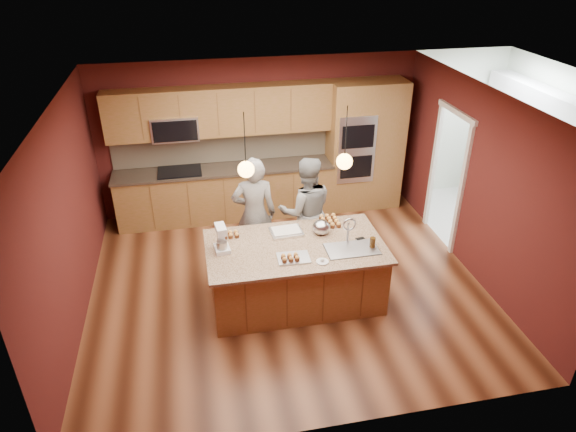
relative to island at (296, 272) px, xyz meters
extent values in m
plane|color=#401E10|center=(-0.07, 0.35, -0.44)|extent=(5.50, 5.50, 0.00)
plane|color=white|center=(-0.07, 0.35, 2.26)|extent=(5.50, 5.50, 0.00)
plane|color=#4D1816|center=(-0.07, 2.85, 0.91)|extent=(5.50, 0.00, 5.50)
plane|color=#4D1816|center=(-0.07, -2.15, 0.91)|extent=(5.50, 0.00, 5.50)
plane|color=#4D1816|center=(-2.82, 0.35, 0.91)|extent=(0.00, 5.00, 5.00)
plane|color=#4D1816|center=(2.68, 0.35, 0.91)|extent=(0.00, 5.00, 5.00)
cube|color=brown|center=(-0.72, 2.55, 0.01)|extent=(3.70, 0.60, 0.90)
cube|color=#2C211D|center=(-0.72, 2.54, 0.47)|extent=(3.74, 0.64, 0.04)
cube|color=#C5B393|center=(-0.72, 2.84, 0.78)|extent=(3.70, 0.03, 0.56)
cube|color=brown|center=(-0.72, 2.67, 1.46)|extent=(3.70, 0.36, 0.80)
cube|color=black|center=(-1.47, 2.53, 0.50)|extent=(0.72, 0.52, 0.03)
cube|color=silver|center=(-1.47, 2.65, 1.24)|extent=(0.76, 0.40, 0.40)
cube|color=brown|center=(1.53, 2.55, 0.71)|extent=(0.80, 0.60, 2.30)
cube|color=silver|center=(1.53, 2.25, 0.76)|extent=(0.66, 0.04, 1.20)
cube|color=brown|center=(2.18, 2.55, 0.71)|extent=(0.50, 0.60, 2.30)
plane|color=beige|center=(3.58, 1.55, -0.44)|extent=(2.60, 2.60, 0.00)
plane|color=silver|center=(4.48, 1.55, 0.91)|extent=(0.00, 2.70, 2.70)
cube|color=silver|center=(4.28, 1.55, 1.51)|extent=(0.35, 2.40, 0.75)
cylinder|color=black|center=(-0.62, 0.00, 1.91)|extent=(0.01, 0.01, 0.70)
sphere|color=#FFB14E|center=(-0.62, 0.00, 1.56)|extent=(0.20, 0.20, 0.20)
cylinder|color=black|center=(0.59, 0.00, 1.91)|extent=(0.01, 0.01, 0.70)
sphere|color=#FFB14E|center=(0.59, 0.00, 1.56)|extent=(0.20, 0.20, 0.20)
cube|color=brown|center=(-0.02, 0.00, -0.03)|extent=(2.24, 1.21, 0.82)
cube|color=#D1AE8E|center=(-0.02, 0.00, 0.40)|extent=(2.34, 1.31, 0.04)
cube|color=silver|center=(0.68, -0.23, 0.34)|extent=(0.67, 0.39, 0.18)
imported|color=black|center=(-0.43, 0.91, 0.44)|extent=(0.67, 0.47, 1.77)
imported|color=slate|center=(0.34, 0.91, 0.41)|extent=(0.86, 0.69, 1.70)
cube|color=white|center=(-0.97, 0.07, 0.45)|extent=(0.21, 0.26, 0.06)
cube|color=white|center=(-0.97, 0.18, 0.60)|extent=(0.10, 0.08, 0.24)
cube|color=white|center=(-0.97, 0.09, 0.73)|extent=(0.15, 0.25, 0.09)
cylinder|color=#B4B8BC|center=(-0.97, 0.04, 0.51)|extent=(0.14, 0.14, 0.13)
cube|color=white|center=(-0.07, 0.35, 0.43)|extent=(0.45, 0.35, 0.03)
cube|color=silver|center=(-0.07, 0.35, 0.45)|extent=(0.39, 0.29, 0.02)
cube|color=silver|center=(-0.10, -0.29, 0.43)|extent=(0.42, 0.31, 0.02)
ellipsoid|color=#B4B8BC|center=(0.39, 0.24, 0.52)|extent=(0.24, 0.24, 0.21)
cylinder|color=silver|center=(0.23, -0.44, 0.43)|extent=(0.16, 0.16, 0.01)
cylinder|color=#3C250B|center=(0.95, -0.24, 0.49)|extent=(0.07, 0.07, 0.15)
cube|color=black|center=(0.87, -0.01, 0.43)|extent=(0.13, 0.08, 0.01)
cube|color=white|center=(4.11, 1.22, 0.04)|extent=(0.71, 0.72, 0.96)
cube|color=white|center=(4.10, 1.95, 0.11)|extent=(0.75, 0.77, 1.11)
camera|label=1|loc=(-1.23, -5.56, 4.01)|focal=32.00mm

